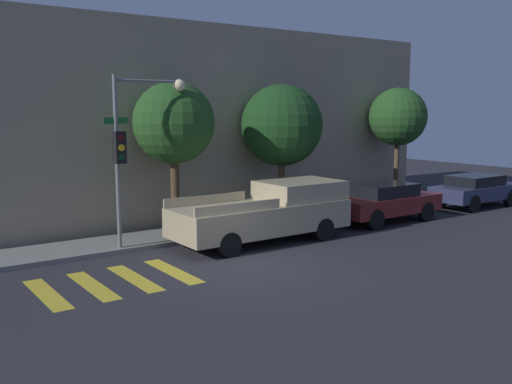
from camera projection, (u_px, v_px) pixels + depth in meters
ground_plane at (244, 268)px, 14.87m from camera, size 60.00×60.00×0.00m
sidewalk at (170, 236)px, 18.26m from camera, size 26.00×2.02×0.14m
building_row at (115, 124)px, 21.31m from camera, size 26.00×6.00×7.11m
crosswalk at (114, 282)px, 13.66m from camera, size 3.59×2.60×0.00m
traffic_light_pole at (134, 135)px, 16.24m from camera, size 2.55×0.56×5.06m
pickup_truck at (269, 212)px, 17.79m from camera, size 5.70×2.11×1.82m
sedan_near_corner at (385, 201)px, 20.85m from camera, size 4.35×1.77×1.42m
sedan_middle at (476, 190)px, 24.07m from camera, size 4.25×1.75×1.36m
tree_near_corner at (174, 123)px, 18.09m from camera, size 2.62×2.62×5.00m
tree_midblock at (282, 126)px, 20.60m from camera, size 2.96×2.96×5.02m
tree_far_end at (398, 117)px, 24.15m from camera, size 2.45×2.45×5.02m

